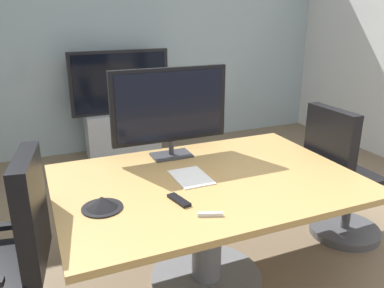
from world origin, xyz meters
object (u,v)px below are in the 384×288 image
Objects in this scene: office_chair_right at (342,185)px; remote_control at (179,200)px; wall_display_unit at (122,121)px; office_chair_left at (5,271)px; conference_phone at (102,203)px; conference_table at (207,205)px; tv_monitor at (170,108)px.

remote_control is at bearing 100.01° from office_chair_right.
wall_display_unit reaches higher than office_chair_right.
office_chair_left reaches higher than conference_phone.
wall_display_unit is at bearing 88.46° from conference_table.
conference_phone is (0.52, -0.08, 0.33)m from office_chair_left.
office_chair_right reaches higher than conference_phone.
conference_phone is at bearing -169.22° from conference_table.
wall_display_unit is (-1.13, 2.56, -0.01)m from office_chair_right.
office_chair_left is at bearing -177.41° from conference_table.
office_chair_left reaches higher than remote_control.
remote_control reaches higher than conference_table.
tv_monitor reaches higher than office_chair_left.
conference_phone is (-0.68, -0.13, 0.22)m from conference_table.
tv_monitor is (-1.27, 0.40, 0.66)m from office_chair_right.
conference_phone is (-1.88, -0.20, 0.33)m from office_chair_right.
conference_table is 1.71× the size of office_chair_left.
conference_phone is (-0.75, -2.76, 0.35)m from wall_display_unit.
office_chair_right is 2.80m from wall_display_unit.
wall_display_unit is at bearing 164.20° from office_chair_left.
office_chair_left is at bearing -115.35° from wall_display_unit.
office_chair_left is at bearing 157.20° from remote_control.
office_chair_right is at bearing 6.05° from conference_phone.
remote_control is at bearing -12.33° from conference_phone.
office_chair_right is 1.30× the size of tv_monitor.
conference_phone is at bearing 95.05° from office_chair_right.
office_chair_left is 2.97m from wall_display_unit.
conference_table is 1.71× the size of office_chair_right.
office_chair_left reaches higher than conference_table.
office_chair_left is 6.41× the size of remote_control.
wall_display_unit is at bearing 74.73° from conference_phone.
conference_phone is at bearing -135.63° from tv_monitor.
conference_table is 0.73m from conference_phone.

